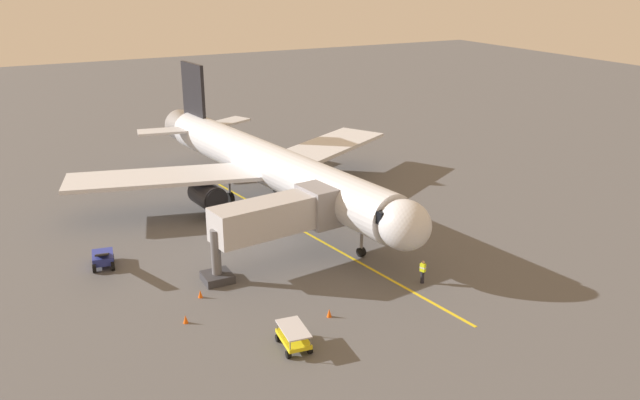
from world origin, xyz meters
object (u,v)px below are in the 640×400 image
object	(u,v)px
ground_crew_marshaller	(423,271)
safety_cone_nose_left	(329,313)
jet_bridge	(284,215)
safety_cone_nose_right	(200,294)
baggage_cart_portside	(294,337)
belt_loader_near_nose	(103,258)
safety_cone_wing_port	(186,319)
airplane	(268,165)
safety_cone_wing_starboard	(377,229)

from	to	relation	value
ground_crew_marshaller	safety_cone_nose_left	size ratio (longest dim) A/B	3.11
jet_bridge	safety_cone_nose_right	size ratio (longest dim) A/B	20.95
baggage_cart_portside	safety_cone_nose_left	size ratio (longest dim) A/B	4.96
belt_loader_near_nose	safety_cone_nose_right	size ratio (longest dim) A/B	8.56
safety_cone_wing_port	airplane	bearing A→B (deg)	-126.92
jet_bridge	airplane	bearing A→B (deg)	-107.62
jet_bridge	ground_crew_marshaller	xyz separation A→B (m)	(-7.15, 7.64, -2.88)
safety_cone_wing_port	safety_cone_wing_starboard	bearing A→B (deg)	-158.59
baggage_cart_portside	safety_cone_wing_starboard	size ratio (longest dim) A/B	4.96
safety_cone_nose_left	safety_cone_wing_port	distance (m)	9.01
airplane	belt_loader_near_nose	world-z (taller)	airplane
safety_cone_nose_right	ground_crew_marshaller	bearing A→B (deg)	160.88
safety_cone_wing_port	jet_bridge	bearing A→B (deg)	-149.52
airplane	ground_crew_marshaller	distance (m)	20.08
baggage_cart_portside	safety_cone_wing_port	distance (m)	7.40
jet_bridge	baggage_cart_portside	xyz separation A→B (m)	(4.44, 11.05, -3.11)
safety_cone_nose_left	safety_cone_wing_starboard	distance (m)	14.86
jet_bridge	safety_cone_wing_starboard	world-z (taller)	jet_bridge
ground_crew_marshaller	belt_loader_near_nose	size ratio (longest dim) A/B	0.36
airplane	safety_cone_nose_left	world-z (taller)	airplane
belt_loader_near_nose	safety_cone_wing_port	size ratio (longest dim) A/B	8.56
safety_cone_nose_right	safety_cone_wing_port	world-z (taller)	same
safety_cone_nose_right	safety_cone_nose_left	bearing A→B (deg)	135.88
jet_bridge	belt_loader_near_nose	bearing A→B (deg)	-23.78
airplane	safety_cone_nose_left	bearing A→B (deg)	77.24
safety_cone_nose_right	jet_bridge	bearing A→B (deg)	-160.72
baggage_cart_portside	safety_cone_nose_left	distance (m)	4.15
safety_cone_nose_right	safety_cone_wing_starboard	distance (m)	17.34
safety_cone_nose_right	safety_cone_wing_starboard	xyz separation A→B (m)	(-16.77, -4.44, 0.00)
baggage_cart_portside	belt_loader_near_nose	bearing A→B (deg)	-64.49
jet_bridge	safety_cone_nose_left	distance (m)	9.58
safety_cone_wing_starboard	jet_bridge	bearing A→B (deg)	11.18
baggage_cart_portside	safety_cone_nose_right	world-z (taller)	baggage_cart_portside
jet_bridge	safety_cone_nose_right	world-z (taller)	jet_bridge
ground_crew_marshaller	belt_loader_near_nose	distance (m)	23.44
jet_bridge	safety_cone_wing_starboard	size ratio (longest dim) A/B	20.95
ground_crew_marshaller	airplane	bearing A→B (deg)	-80.21
safety_cone_nose_left	airplane	bearing A→B (deg)	-102.76
belt_loader_near_nose	safety_cone_nose_right	distance (m)	9.40
ground_crew_marshaller	safety_cone_wing_port	bearing A→B (deg)	-7.59
safety_cone_nose_right	safety_cone_wing_starboard	world-z (taller)	same
airplane	jet_bridge	xyz separation A→B (m)	(3.78, 11.91, -0.24)
baggage_cart_portside	safety_cone_nose_right	xyz separation A→B (m)	(2.96, -8.46, -0.38)
belt_loader_near_nose	safety_cone_nose_left	world-z (taller)	belt_loader_near_nose
airplane	safety_cone_wing_starboard	bearing A→B (deg)	119.01
belt_loader_near_nose	baggage_cart_portside	world-z (taller)	belt_loader_near_nose
belt_loader_near_nose	baggage_cart_portside	distance (m)	18.25
jet_bridge	safety_cone_wing_port	bearing A→B (deg)	30.48
safety_cone_nose_left	ground_crew_marshaller	bearing A→B (deg)	-171.29
safety_cone_nose_left	safety_cone_nose_right	xyz separation A→B (m)	(6.48, -6.29, 0.00)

